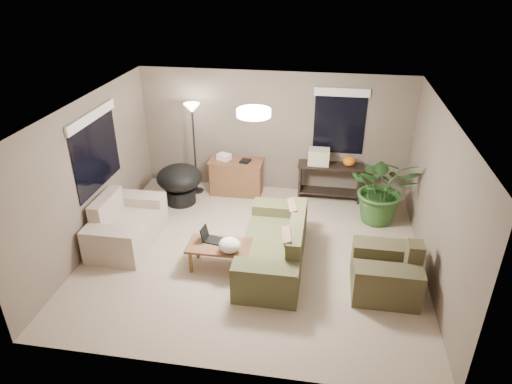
% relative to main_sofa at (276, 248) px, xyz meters
% --- Properties ---
extents(room_shell, '(5.50, 5.50, 5.50)m').
position_rel_main_sofa_xyz_m(room_shell, '(-0.39, 0.23, 0.96)').
color(room_shell, tan).
rests_on(room_shell, ground).
extents(main_sofa, '(0.95, 2.20, 0.85)m').
position_rel_main_sofa_xyz_m(main_sofa, '(0.00, 0.00, 0.00)').
color(main_sofa, '#4C4D2E').
rests_on(main_sofa, ground).
extents(throw_pillows, '(0.32, 1.38, 0.47)m').
position_rel_main_sofa_xyz_m(throw_pillows, '(0.26, 0.00, 0.36)').
color(throw_pillows, '#8C7251').
rests_on(throw_pillows, main_sofa).
extents(loveseat, '(0.90, 1.60, 0.85)m').
position_rel_main_sofa_xyz_m(loveseat, '(-2.65, 0.24, 0.00)').
color(loveseat, beige).
rests_on(loveseat, ground).
extents(armchair, '(0.95, 1.00, 0.85)m').
position_rel_main_sofa_xyz_m(armchair, '(1.69, -0.40, 0.00)').
color(armchair, brown).
rests_on(armchair, ground).
extents(coffee_table, '(1.00, 0.55, 0.42)m').
position_rel_main_sofa_xyz_m(coffee_table, '(-0.87, -0.24, 0.06)').
color(coffee_table, brown).
rests_on(coffee_table, ground).
extents(laptop, '(0.39, 0.29, 0.24)m').
position_rel_main_sofa_xyz_m(laptop, '(-1.04, -0.14, 0.19)').
color(laptop, black).
rests_on(laptop, coffee_table).
extents(plastic_bag, '(0.41, 0.38, 0.23)m').
position_rel_main_sofa_xyz_m(plastic_bag, '(-0.67, -0.39, 0.24)').
color(plastic_bag, white).
rests_on(plastic_bag, coffee_table).
extents(desk, '(1.10, 0.50, 0.75)m').
position_rel_main_sofa_xyz_m(desk, '(-1.11, 2.34, 0.08)').
color(desk, brown).
rests_on(desk, ground).
extents(desk_papers, '(0.71, 0.31, 0.12)m').
position_rel_main_sofa_xyz_m(desk_papers, '(-1.27, 2.33, 0.51)').
color(desk_papers, silver).
rests_on(desk_papers, desk).
extents(console_table, '(1.30, 0.40, 0.75)m').
position_rel_main_sofa_xyz_m(console_table, '(0.80, 2.42, 0.14)').
color(console_table, black).
rests_on(console_table, ground).
extents(pumpkin, '(0.24, 0.24, 0.19)m').
position_rel_main_sofa_xyz_m(pumpkin, '(1.15, 2.42, 0.55)').
color(pumpkin, orange).
rests_on(pumpkin, console_table).
extents(cardboard_box, '(0.42, 0.32, 0.31)m').
position_rel_main_sofa_xyz_m(cardboard_box, '(0.55, 2.42, 0.61)').
color(cardboard_box, beige).
rests_on(cardboard_box, console_table).
extents(papasan_chair, '(1.11, 1.11, 0.80)m').
position_rel_main_sofa_xyz_m(papasan_chair, '(-2.15, 1.76, 0.17)').
color(papasan_chair, black).
rests_on(papasan_chair, ground).
extents(floor_lamp, '(0.32, 0.32, 1.91)m').
position_rel_main_sofa_xyz_m(floor_lamp, '(-1.97, 2.29, 1.30)').
color(floor_lamp, black).
rests_on(floor_lamp, ground).
extents(ceiling_fixture, '(0.50, 0.50, 0.10)m').
position_rel_main_sofa_xyz_m(ceiling_fixture, '(-0.39, 0.23, 2.15)').
color(ceiling_fixture, white).
rests_on(ceiling_fixture, room_shell).
extents(houseplant, '(1.22, 1.35, 1.05)m').
position_rel_main_sofa_xyz_m(houseplant, '(1.77, 1.67, 0.23)').
color(houseplant, '#2D5923').
rests_on(houseplant, ground).
extents(cat_scratching_post, '(0.32, 0.32, 0.50)m').
position_rel_main_sofa_xyz_m(cat_scratching_post, '(2.02, 0.16, -0.08)').
color(cat_scratching_post, tan).
rests_on(cat_scratching_post, ground).
extents(window_left, '(0.05, 1.56, 1.33)m').
position_rel_main_sofa_xyz_m(window_left, '(-3.12, 0.53, 1.49)').
color(window_left, black).
rests_on(window_left, room_shell).
extents(window_back, '(1.06, 0.05, 1.33)m').
position_rel_main_sofa_xyz_m(window_back, '(0.91, 2.71, 1.49)').
color(window_back, black).
rests_on(window_back, room_shell).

